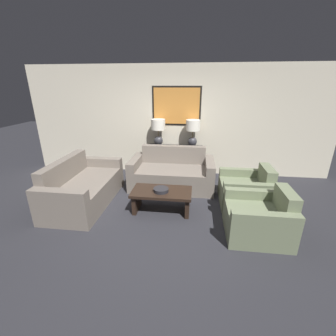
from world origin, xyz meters
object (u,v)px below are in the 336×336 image
at_px(console_table, 175,161).
at_px(decorative_bowl, 161,190).
at_px(table_lamp_right, 193,130).
at_px(coffee_table, 162,196).
at_px(couch_by_back_wall, 172,174).
at_px(armchair_near_camera, 259,218).
at_px(couch_by_side, 83,188).
at_px(armchair_near_back_wall, 246,191).
at_px(table_lamp_left, 158,129).

distance_m(console_table, decorative_bowl, 1.83).
height_order(console_table, table_lamp_right, table_lamp_right).
relative_size(table_lamp_right, coffee_table, 0.62).
distance_m(couch_by_back_wall, armchair_near_camera, 2.18).
relative_size(couch_by_side, armchair_near_camera, 1.99).
bearing_deg(armchair_near_camera, table_lamp_right, 115.46).
bearing_deg(couch_by_back_wall, coffee_table, -93.65).
relative_size(decorative_bowl, armchair_near_camera, 0.29).
distance_m(console_table, table_lamp_right, 0.89).
height_order(table_lamp_right, coffee_table, table_lamp_right).
bearing_deg(couch_by_back_wall, armchair_near_back_wall, -21.98).
distance_m(couch_by_side, decorative_bowl, 1.57).
xyz_separation_m(console_table, armchair_near_back_wall, (1.50, -1.31, -0.10)).
bearing_deg(table_lamp_right, armchair_near_back_wall, -50.32).
relative_size(table_lamp_right, couch_by_back_wall, 0.36).
height_order(couch_by_back_wall, couch_by_side, same).
bearing_deg(table_lamp_right, coffee_table, -105.21).
bearing_deg(couch_by_side, coffee_table, -5.27).
distance_m(coffee_table, decorative_bowl, 0.15).
bearing_deg(console_table, table_lamp_right, 0.00).
bearing_deg(armchair_near_camera, table_lamp_left, 130.13).
xyz_separation_m(couch_by_side, coffee_table, (1.56, -0.14, -0.00)).
bearing_deg(decorative_bowl, table_lamp_left, 100.59).
bearing_deg(couch_by_side, armchair_near_camera, -11.35).
relative_size(console_table, couch_by_back_wall, 0.74).
relative_size(table_lamp_right, armchair_near_camera, 0.72).
distance_m(console_table, couch_by_side, 2.32).
relative_size(coffee_table, armchair_near_camera, 1.16).
height_order(armchair_near_back_wall, armchair_near_camera, same).
xyz_separation_m(decorative_bowl, armchair_near_back_wall, (1.58, 0.52, -0.17)).
xyz_separation_m(decorative_bowl, armchair_near_camera, (1.58, -0.45, -0.17)).
bearing_deg(coffee_table, couch_by_back_wall, 86.35).
distance_m(table_lamp_left, armchair_near_camera, 3.11).
distance_m(table_lamp_left, decorative_bowl, 1.99).
height_order(couch_by_back_wall, armchair_near_back_wall, couch_by_back_wall).
bearing_deg(couch_by_side, console_table, 45.22).
bearing_deg(table_lamp_right, table_lamp_left, 180.00).
xyz_separation_m(couch_by_back_wall, armchair_near_camera, (1.50, -1.58, -0.03)).
bearing_deg(coffee_table, console_table, 87.78).
bearing_deg(table_lamp_left, couch_by_side, -126.46).
bearing_deg(decorative_bowl, coffee_table, 78.15).
xyz_separation_m(console_table, table_lamp_right, (0.42, 0.00, 0.79)).
xyz_separation_m(table_lamp_left, couch_by_side, (-1.22, -1.65, -0.86)).
bearing_deg(table_lamp_right, console_table, 180.00).
distance_m(coffee_table, armchair_near_camera, 1.64).
bearing_deg(couch_by_back_wall, couch_by_side, -149.91).
xyz_separation_m(coffee_table, armchair_near_camera, (1.57, -0.49, -0.02)).
relative_size(couch_by_back_wall, decorative_bowl, 6.80).
bearing_deg(table_lamp_right, armchair_near_camera, -64.54).
relative_size(coffee_table, decorative_bowl, 3.97).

